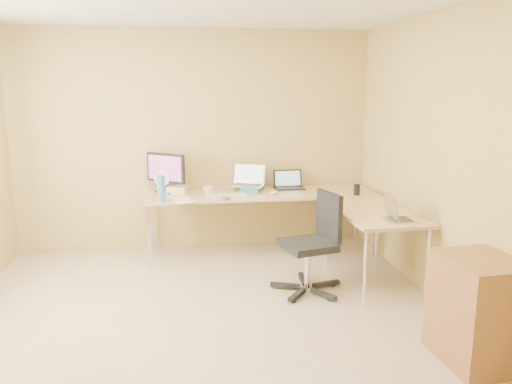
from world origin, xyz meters
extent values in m
plane|color=tan|center=(0.00, 0.00, 0.00)|extent=(4.50, 4.50, 0.00)
plane|color=tan|center=(0.00, 2.25, 1.30)|extent=(4.50, 0.00, 4.50)
plane|color=tan|center=(0.00, -2.25, 1.30)|extent=(4.50, 0.00, 4.50)
plane|color=tan|center=(2.10, 0.00, 1.30)|extent=(0.00, 4.50, 4.50)
cube|color=tan|center=(0.72, 1.85, 0.36)|extent=(2.65, 0.70, 0.73)
cube|color=tan|center=(1.70, 0.85, 0.36)|extent=(0.70, 1.30, 0.73)
cube|color=black|center=(-0.36, 2.05, 0.96)|extent=(0.52, 0.47, 0.46)
cube|color=teal|center=(0.64, 1.95, 0.75)|extent=(0.32, 0.36, 0.05)
cube|color=silver|center=(0.60, 2.01, 0.90)|extent=(0.46, 0.42, 0.25)
cube|color=black|center=(1.10, 2.02, 0.84)|extent=(0.36, 0.28, 0.22)
cube|color=silver|center=(0.32, 1.72, 0.74)|extent=(0.46, 0.17, 0.02)
ellipsoid|color=silver|center=(0.86, 1.74, 0.75)|extent=(0.11, 0.07, 0.04)
imported|color=silver|center=(0.11, 1.80, 0.78)|extent=(0.13, 0.13, 0.11)
cylinder|color=#B5B0D0|center=(0.29, 1.55, 0.74)|extent=(0.15, 0.15, 0.03)
cylinder|color=#4087C1|center=(-0.40, 1.55, 0.87)|extent=(0.09, 0.09, 0.29)
cube|color=white|center=(-0.17, 1.57, 0.73)|extent=(0.29, 0.34, 0.01)
cube|color=#EAE8CA|center=(-0.24, 1.99, 0.77)|extent=(0.25, 0.21, 0.08)
cylinder|color=silver|center=(-0.40, 2.05, 0.85)|extent=(0.24, 0.24, 0.24)
cylinder|color=black|center=(1.78, 1.55, 0.79)|extent=(0.08, 0.08, 0.12)
cube|color=#B7B7B7|center=(1.79, 0.42, 0.83)|extent=(0.31, 0.24, 0.20)
cube|color=black|center=(0.98, 0.65, 0.50)|extent=(0.71, 0.71, 0.97)
cube|color=brown|center=(1.85, -0.76, 0.36)|extent=(0.51, 0.62, 0.83)
camera|label=1|loc=(-0.23, -3.81, 1.95)|focal=35.52mm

